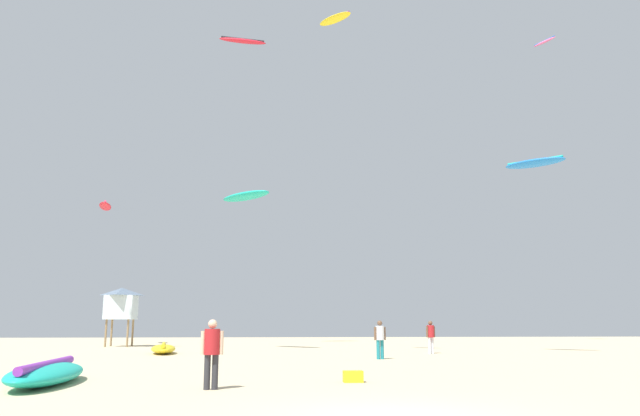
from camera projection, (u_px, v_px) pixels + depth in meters
name	position (u px, v px, depth m)	size (l,w,h in m)	color
person_foreground	(212.00, 348.00, 15.34)	(0.58, 0.40, 1.76)	#2D2D33
person_midground	(380.00, 337.00, 27.92)	(0.57, 0.40, 1.77)	teal
person_left	(431.00, 334.00, 33.05)	(0.55, 0.40, 1.78)	silver
kite_grounded_near	(47.00, 373.00, 16.39)	(1.96, 5.48, 0.67)	#19B29E
kite_grounded_mid	(163.00, 349.00, 32.90)	(2.04, 4.79, 0.54)	yellow
lifeguard_tower	(121.00, 303.00, 42.96)	(2.30, 2.30, 4.15)	#8C704C
cooler_box	(353.00, 377.00, 17.06)	(0.56, 0.36, 0.32)	yellow
kite_aloft_0	(243.00, 41.00, 47.48)	(3.83, 1.68, 0.70)	red
kite_aloft_1	(335.00, 19.00, 34.15)	(2.03, 2.04, 0.34)	yellow
kite_aloft_2	(105.00, 206.00, 47.02)	(1.77, 3.40, 0.49)	red
kite_aloft_4	(535.00, 163.00, 33.94)	(3.19, 2.91, 0.49)	blue
kite_aloft_5	(544.00, 42.00, 54.10)	(1.67, 2.37, 0.53)	#E5598C
kite_aloft_6	(246.00, 196.00, 38.62)	(3.82, 3.86, 0.52)	#19B29E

